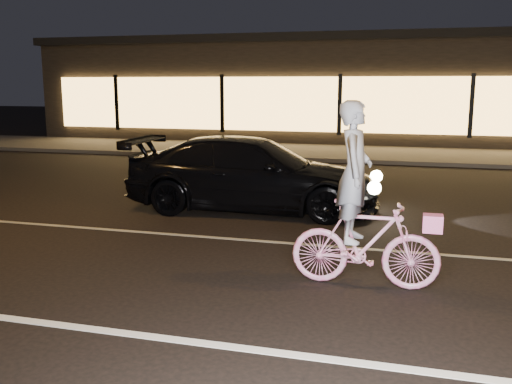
% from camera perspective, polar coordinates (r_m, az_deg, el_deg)
% --- Properties ---
extents(ground, '(90.00, 90.00, 0.00)m').
position_cam_1_polar(ground, '(7.07, -7.55, -8.88)').
color(ground, black).
rests_on(ground, ground).
extents(lane_stripe_near, '(60.00, 0.12, 0.01)m').
position_cam_1_polar(lane_stripe_near, '(5.82, -13.47, -13.51)').
color(lane_stripe_near, silver).
rests_on(lane_stripe_near, ground).
extents(lane_stripe_far, '(60.00, 0.10, 0.01)m').
position_cam_1_polar(lane_stripe_far, '(8.86, -2.49, -4.69)').
color(lane_stripe_far, gray).
rests_on(lane_stripe_far, ground).
extents(sidewalk, '(30.00, 4.00, 0.12)m').
position_cam_1_polar(sidewalk, '(19.43, 7.57, 3.92)').
color(sidewalk, '#383533').
rests_on(sidewalk, ground).
extents(storefront, '(25.40, 8.42, 4.20)m').
position_cam_1_polar(storefront, '(25.22, 9.62, 10.19)').
color(storefront, black).
rests_on(storefront, ground).
extents(cyclist, '(1.74, 0.60, 2.19)m').
position_cam_1_polar(cyclist, '(6.77, 10.58, -2.99)').
color(cyclist, '#E12D82').
rests_on(cyclist, ground).
extents(sedan, '(4.82, 2.11, 1.38)m').
position_cam_1_polar(sedan, '(10.74, -0.34, 1.81)').
color(sedan, black).
rests_on(sedan, ground).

